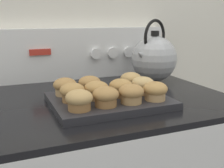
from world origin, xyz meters
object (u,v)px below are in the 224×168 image
at_px(muffin_r0_c1, 106,96).
at_px(muffin_r1_c2, 121,88).
at_px(muffin_r2_c3, 131,80).
at_px(tea_kettle, 154,58).
at_px(muffin_pan, 109,101).
at_px(muffin_r2_c1, 90,84).
at_px(muffin_r1_c0, 72,92).
at_px(muffin_r1_c1, 97,90).
at_px(muffin_r2_c0, 65,86).
at_px(muffin_r0_c0, 79,100).
at_px(muffin_r1_c3, 143,85).
at_px(muffin_r0_c3, 155,91).
at_px(muffin_r0_c2, 131,94).

bearing_deg(muffin_r0_c1, muffin_r1_c2, 43.23).
xyz_separation_m(muffin_r0_c1, muffin_r2_c3, (0.15, 0.16, 0.00)).
bearing_deg(tea_kettle, muffin_pan, -142.19).
distance_m(muffin_pan, muffin_r2_c1, 0.09).
distance_m(muffin_pan, muffin_r1_c0, 0.12).
bearing_deg(muffin_r1_c0, muffin_r0_c1, -46.81).
xyz_separation_m(muffin_r1_c1, muffin_r2_c0, (-0.08, 0.08, 0.00)).
bearing_deg(muffin_pan, muffin_r1_c2, -2.59).
bearing_deg(muffin_r0_c0, muffin_r2_c1, 63.01).
xyz_separation_m(muffin_r1_c0, muffin_r1_c3, (0.23, -0.00, 0.00)).
bearing_deg(muffin_r2_c3, muffin_r1_c3, -87.82).
distance_m(muffin_pan, muffin_r0_c1, 0.09).
bearing_deg(muffin_r0_c3, muffin_r0_c1, 179.85).
bearing_deg(muffin_r0_c0, tea_kettle, 36.87).
bearing_deg(muffin_r1_c1, muffin_r2_c3, 27.65).
bearing_deg(muffin_r2_c0, muffin_r1_c3, -18.67).
height_order(muffin_r0_c3, muffin_r2_c0, same).
height_order(muffin_r0_c1, muffin_r1_c0, same).
height_order(muffin_r0_c0, muffin_r1_c1, same).
bearing_deg(muffin_r0_c1, tea_kettle, 42.34).
xyz_separation_m(muffin_r1_c2, muffin_r2_c3, (0.08, 0.08, 0.00)).
relative_size(muffin_r0_c3, muffin_r1_c3, 1.00).
distance_m(muffin_r1_c3, muffin_r2_c1, 0.17).
bearing_deg(muffin_r2_c3, muffin_r0_c2, -115.97).
bearing_deg(tea_kettle, muffin_r0_c2, -129.92).
distance_m(muffin_r0_c2, muffin_r1_c2, 0.08).
height_order(muffin_r1_c3, tea_kettle, tea_kettle).
xyz_separation_m(muffin_r0_c0, muffin_r0_c1, (0.08, 0.00, 0.00)).
xyz_separation_m(muffin_pan, muffin_r2_c0, (-0.12, 0.08, 0.04)).
height_order(muffin_r1_c0, muffin_r1_c2, same).
height_order(muffin_r1_c3, muffin_r2_c1, same).
xyz_separation_m(muffin_r0_c0, muffin_r2_c3, (0.23, 0.16, 0.00)).
distance_m(muffin_r2_c0, tea_kettle, 0.44).
relative_size(muffin_r1_c3, tea_kettle, 0.29).
height_order(muffin_pan, muffin_r2_c3, muffin_r2_c3).
bearing_deg(muffin_r2_c3, muffin_r0_c3, -89.00).
distance_m(muffin_pan, muffin_r2_c3, 0.14).
bearing_deg(muffin_r2_c0, muffin_r0_c0, -89.78).
bearing_deg(muffin_r0_c0, muffin_r1_c2, 26.77).
relative_size(muffin_r0_c3, muffin_r2_c0, 1.00).
bearing_deg(muffin_r1_c0, muffin_r0_c2, -27.41).
relative_size(muffin_r0_c0, muffin_r0_c1, 1.00).
relative_size(muffin_r0_c1, muffin_r2_c3, 1.00).
bearing_deg(tea_kettle, muffin_r1_c3, -127.52).
relative_size(muffin_r1_c2, muffin_r2_c0, 1.00).
xyz_separation_m(muffin_r0_c0, muffin_r2_c0, (-0.00, 0.16, 0.00)).
xyz_separation_m(muffin_r1_c1, muffin_r1_c2, (0.08, -0.00, 0.00)).
relative_size(muffin_r1_c0, muffin_r1_c3, 1.00).
relative_size(muffin_r2_c3, tea_kettle, 0.29).
distance_m(muffin_r0_c0, muffin_r1_c2, 0.17).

